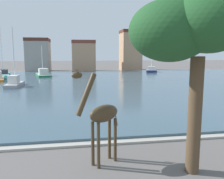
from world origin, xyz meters
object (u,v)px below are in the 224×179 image
object	(u,v)px
giraffe_statue	(102,116)
sailboat_grey	(15,84)
sailboat_teal	(3,75)
sailboat_navy	(151,71)
sailboat_green	(43,74)
shade_tree	(197,25)

from	to	relation	value
giraffe_statue	sailboat_grey	distance (m)	25.76
giraffe_statue	sailboat_teal	xyz separation A→B (m)	(-14.25, 37.77, -1.56)
giraffe_statue	sailboat_navy	size ratio (longest dim) A/B	0.44
sailboat_grey	sailboat_green	xyz separation A→B (m)	(1.79, 15.14, -0.05)
giraffe_statue	sailboat_grey	xyz separation A→B (m)	(-8.96, 24.10, -1.51)
sailboat_green	shade_tree	distance (m)	42.15
giraffe_statue	sailboat_navy	xyz separation A→B (m)	(17.42, 45.35, -1.55)
giraffe_statue	sailboat_green	world-z (taller)	sailboat_green
sailboat_green	sailboat_grey	bearing A→B (deg)	-96.75
sailboat_teal	sailboat_grey	xyz separation A→B (m)	(5.29, -13.67, 0.05)
sailboat_navy	sailboat_grey	xyz separation A→B (m)	(-26.38, -21.25, 0.04)
sailboat_teal	sailboat_navy	bearing A→B (deg)	13.45
giraffe_statue	sailboat_navy	distance (m)	48.60
sailboat_green	shade_tree	bearing A→B (deg)	-75.46
sailboat_grey	shade_tree	world-z (taller)	sailboat_grey
giraffe_statue	sailboat_teal	distance (m)	40.40
giraffe_statue	sailboat_green	distance (m)	39.92
sailboat_navy	sailboat_green	size ratio (longest dim) A/B	1.11
giraffe_statue	shade_tree	xyz separation A→B (m)	(3.34, -1.26, 3.57)
sailboat_navy	sailboat_teal	distance (m)	32.56
sailboat_teal	sailboat_green	xyz separation A→B (m)	(7.08, 1.46, -0.00)
sailboat_navy	sailboat_teal	xyz separation A→B (m)	(-31.67, -7.57, -0.01)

